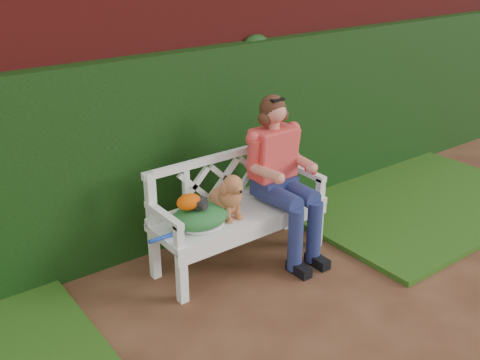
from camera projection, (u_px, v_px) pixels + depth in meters
ground at (296, 336)px, 3.90m from camera, size 60.00×60.00×0.00m
brick_wall at (154, 119)px, 4.85m from camera, size 10.00×0.30×2.20m
ivy_hedge at (168, 153)px, 4.79m from camera, size 10.00×0.18×1.70m
grass_right at (409, 199)px, 5.87m from camera, size 2.60×2.00×0.05m
garden_bench at (240, 235)px, 4.72m from camera, size 1.59×0.63×0.48m
seated_woman at (276, 178)px, 4.73m from camera, size 0.64×0.81×1.35m
dog at (226, 194)px, 4.46m from camera, size 0.34×0.40×0.39m
tennis_racket at (199, 225)px, 4.34m from camera, size 0.69×0.30×0.03m
green_bag at (200, 216)px, 4.35m from camera, size 0.56×0.49×0.16m
camera_item at (199, 203)px, 4.29m from camera, size 0.13×0.11×0.07m
baseball_glove at (189, 202)px, 4.25m from camera, size 0.24×0.21×0.12m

